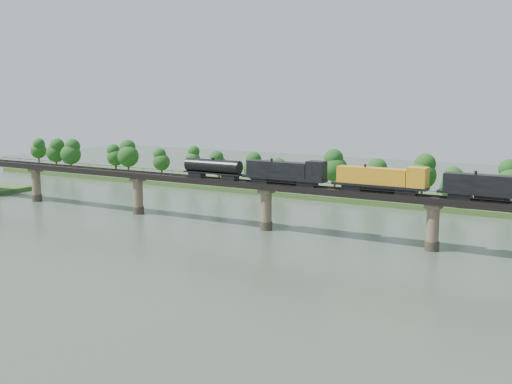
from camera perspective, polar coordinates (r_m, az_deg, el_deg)
The scene contains 6 objects.
ground at distance 130.50m, azimuth -5.60°, elevation -5.80°, with size 400.00×400.00×0.00m, color #364536.
far_bank at distance 203.78m, azimuth 8.55°, elevation -0.24°, with size 300.00×24.00×1.60m, color #315321.
bridge at distance 153.98m, azimuth 0.93°, elevation -1.39°, with size 236.00×30.00×11.50m.
bridge_superstructure at distance 152.96m, azimuth 0.93°, elevation 0.95°, with size 220.00×4.90×0.75m.
far_treeline at distance 201.75m, azimuth 5.96°, elevation 2.02°, with size 289.06×17.54×13.60m.
freight_train at distance 143.76m, azimuth 8.06°, elevation 1.35°, with size 85.65×3.34×5.90m.
Camera 1 is at (74.37, -101.90, 33.39)m, focal length 45.00 mm.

